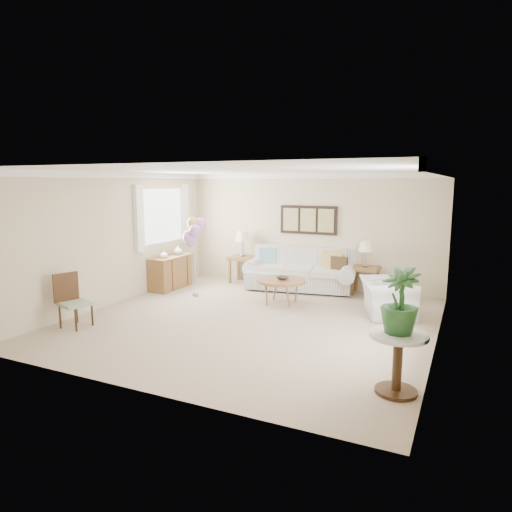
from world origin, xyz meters
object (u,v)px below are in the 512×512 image
at_px(coffee_table, 282,281).
at_px(accent_chair, 72,299).
at_px(sofa, 300,273).
at_px(armchair, 387,298).
at_px(balloon_cluster, 194,232).

bearing_deg(coffee_table, accent_chair, -132.36).
height_order(sofa, accent_chair, sofa).
bearing_deg(coffee_table, sofa, 93.58).
xyz_separation_m(coffee_table, armchair, (2.05, 0.02, -0.12)).
bearing_deg(accent_chair, balloon_cluster, 73.95).
height_order(sofa, coffee_table, sofa).
relative_size(sofa, armchair, 2.64).
xyz_separation_m(sofa, coffee_table, (0.08, -1.33, 0.08)).
bearing_deg(armchair, sofa, 38.29).
bearing_deg(armchair, accent_chair, 101.57).
bearing_deg(balloon_cluster, sofa, 42.10).
height_order(armchair, balloon_cluster, balloon_cluster).
bearing_deg(accent_chair, armchair, 31.71).
bearing_deg(armchair, coffee_table, 70.45).
distance_m(sofa, armchair, 2.51).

